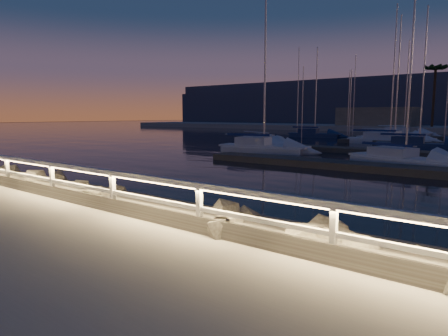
{
  "coord_description": "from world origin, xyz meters",
  "views": [
    {
      "loc": [
        6.55,
        -6.25,
        2.49
      ],
      "look_at": [
        -1.45,
        4.0,
        0.75
      ],
      "focal_mm": 32.0,
      "sensor_mm": 36.0,
      "label": 1
    }
  ],
  "objects_px": {
    "sailboat_c": "(402,159)",
    "sailboat_j": "(417,145)",
    "sailboat_m": "(403,133)",
    "sailboat_n": "(393,138)",
    "guard_rail": "(164,190)",
    "sailboat_a": "(261,147)",
    "sailboat_e": "(263,143)",
    "sailboat_i": "(313,134)",
    "sailboat_k": "(388,140)"
  },
  "relations": [
    {
      "from": "sailboat_i",
      "to": "sailboat_n",
      "type": "xyz_separation_m",
      "value": [
        11.54,
        -3.78,
        0.02
      ]
    },
    {
      "from": "guard_rail",
      "to": "sailboat_n",
      "type": "height_order",
      "value": "sailboat_n"
    },
    {
      "from": "sailboat_j",
      "to": "sailboat_c",
      "type": "bearing_deg",
      "value": -88.72
    },
    {
      "from": "guard_rail",
      "to": "sailboat_j",
      "type": "relative_size",
      "value": 3.5
    },
    {
      "from": "sailboat_n",
      "to": "sailboat_k",
      "type": "bearing_deg",
      "value": -75.11
    },
    {
      "from": "guard_rail",
      "to": "sailboat_a",
      "type": "distance_m",
      "value": 24.52
    },
    {
      "from": "sailboat_k",
      "to": "sailboat_e",
      "type": "bearing_deg",
      "value": -128.84
    },
    {
      "from": "sailboat_a",
      "to": "sailboat_j",
      "type": "xyz_separation_m",
      "value": [
        9.49,
        11.14,
        -0.03
      ]
    },
    {
      "from": "guard_rail",
      "to": "sailboat_k",
      "type": "bearing_deg",
      "value": 98.75
    },
    {
      "from": "sailboat_k",
      "to": "sailboat_m",
      "type": "relative_size",
      "value": 1.08
    },
    {
      "from": "sailboat_i",
      "to": "sailboat_m",
      "type": "height_order",
      "value": "sailboat_m"
    },
    {
      "from": "sailboat_m",
      "to": "guard_rail",
      "type": "bearing_deg",
      "value": -75.33
    },
    {
      "from": "guard_rail",
      "to": "sailboat_i",
      "type": "xyz_separation_m",
      "value": [
        -17.73,
        45.17,
        -0.93
      ]
    },
    {
      "from": "sailboat_k",
      "to": "sailboat_a",
      "type": "bearing_deg",
      "value": -117.45
    },
    {
      "from": "sailboat_e",
      "to": "sailboat_j",
      "type": "xyz_separation_m",
      "value": [
        11.54,
        7.67,
        -0.03
      ]
    },
    {
      "from": "sailboat_e",
      "to": "sailboat_k",
      "type": "xyz_separation_m",
      "value": [
        7.4,
        13.32,
        -0.01
      ]
    },
    {
      "from": "sailboat_i",
      "to": "sailboat_k",
      "type": "distance_m",
      "value": 13.54
    },
    {
      "from": "sailboat_a",
      "to": "sailboat_n",
      "type": "xyz_separation_m",
      "value": [
        5.09,
        19.64,
        0.0
      ]
    },
    {
      "from": "sailboat_i",
      "to": "sailboat_n",
      "type": "relative_size",
      "value": 0.87
    },
    {
      "from": "sailboat_m",
      "to": "sailboat_n",
      "type": "height_order",
      "value": "sailboat_n"
    },
    {
      "from": "sailboat_c",
      "to": "sailboat_j",
      "type": "xyz_separation_m",
      "value": [
        -2.02,
        12.96,
        0.03
      ]
    },
    {
      "from": "sailboat_c",
      "to": "sailboat_m",
      "type": "relative_size",
      "value": 0.91
    },
    {
      "from": "sailboat_c",
      "to": "sailboat_i",
      "type": "relative_size",
      "value": 1.0
    },
    {
      "from": "sailboat_a",
      "to": "sailboat_c",
      "type": "bearing_deg",
      "value": -18.83
    },
    {
      "from": "sailboat_a",
      "to": "sailboat_n",
      "type": "distance_m",
      "value": 20.29
    },
    {
      "from": "guard_rail",
      "to": "sailboat_j",
      "type": "bearing_deg",
      "value": 93.12
    },
    {
      "from": "sailboat_a",
      "to": "sailboat_c",
      "type": "distance_m",
      "value": 11.65
    },
    {
      "from": "guard_rail",
      "to": "sailboat_e",
      "type": "distance_m",
      "value": 28.54
    },
    {
      "from": "sailboat_e",
      "to": "sailboat_i",
      "type": "relative_size",
      "value": 1.06
    },
    {
      "from": "guard_rail",
      "to": "sailboat_a",
      "type": "bearing_deg",
      "value": 117.41
    },
    {
      "from": "sailboat_m",
      "to": "sailboat_a",
      "type": "bearing_deg",
      "value": -88.87
    },
    {
      "from": "guard_rail",
      "to": "sailboat_j",
      "type": "distance_m",
      "value": 32.96
    },
    {
      "from": "sailboat_a",
      "to": "sailboat_c",
      "type": "relative_size",
      "value": 1.04
    },
    {
      "from": "sailboat_a",
      "to": "guard_rail",
      "type": "bearing_deg",
      "value": -72.45
    },
    {
      "from": "sailboat_n",
      "to": "sailboat_a",
      "type": "bearing_deg",
      "value": -94.93
    },
    {
      "from": "sailboat_e",
      "to": "sailboat_k",
      "type": "height_order",
      "value": "sailboat_k"
    },
    {
      "from": "sailboat_e",
      "to": "sailboat_a",
      "type": "bearing_deg",
      "value": -34.62
    },
    {
      "from": "sailboat_c",
      "to": "sailboat_m",
      "type": "distance_m",
      "value": 36.16
    },
    {
      "from": "sailboat_i",
      "to": "sailboat_j",
      "type": "height_order",
      "value": "sailboat_j"
    },
    {
      "from": "guard_rail",
      "to": "sailboat_c",
      "type": "bearing_deg",
      "value": 89.35
    },
    {
      "from": "guard_rail",
      "to": "sailboat_k",
      "type": "xyz_separation_m",
      "value": [
        -5.93,
        38.54,
        -0.93
      ]
    },
    {
      "from": "guard_rail",
      "to": "sailboat_i",
      "type": "relative_size",
      "value": 3.59
    },
    {
      "from": "sailboat_c",
      "to": "sailboat_m",
      "type": "xyz_separation_m",
      "value": [
        -8.75,
        35.09,
        0.07
      ]
    },
    {
      "from": "sailboat_a",
      "to": "sailboat_n",
      "type": "height_order",
      "value": "sailboat_n"
    },
    {
      "from": "sailboat_i",
      "to": "sailboat_k",
      "type": "xyz_separation_m",
      "value": [
        11.81,
        -6.63,
        0.0
      ]
    },
    {
      "from": "guard_rail",
      "to": "sailboat_m",
      "type": "height_order",
      "value": "sailboat_m"
    },
    {
      "from": "sailboat_c",
      "to": "sailboat_j",
      "type": "distance_m",
      "value": 13.12
    },
    {
      "from": "sailboat_c",
      "to": "sailboat_i",
      "type": "height_order",
      "value": "sailboat_c"
    },
    {
      "from": "sailboat_e",
      "to": "sailboat_n",
      "type": "height_order",
      "value": "sailboat_n"
    },
    {
      "from": "sailboat_e",
      "to": "sailboat_m",
      "type": "height_order",
      "value": "sailboat_m"
    }
  ]
}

